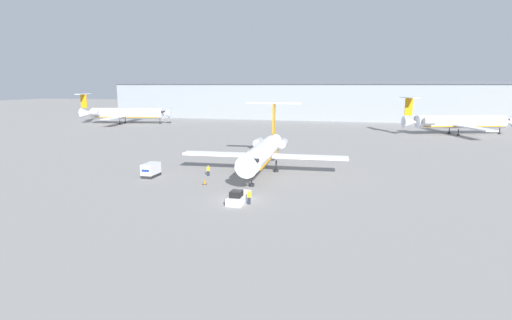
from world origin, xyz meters
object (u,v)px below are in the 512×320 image
pushback_tug (239,197)px  traffic_cone_left (204,182)px  worker_by_wing (208,170)px  worker_near_tug (249,196)px  airplane_parked_far_right (125,113)px  airplane_main (263,151)px  luggage_cart (151,170)px  airplane_parked_far_left (458,122)px

pushback_tug → traffic_cone_left: bearing=135.8°
pushback_tug → traffic_cone_left: size_ratio=6.20×
pushback_tug → worker_by_wing: bearing=125.3°
traffic_cone_left → worker_near_tug: bearing=-41.4°
traffic_cone_left → airplane_parked_far_right: 98.97m
airplane_main → luggage_cart: 17.98m
worker_near_tug → airplane_parked_far_left: bearing=63.8°
worker_near_tug → worker_by_wing: size_ratio=1.09×
pushback_tug → worker_by_wing: size_ratio=2.86×
airplane_parked_far_right → worker_by_wing: bearing=-50.1°
pushback_tug → airplane_parked_far_right: 109.09m
airplane_main → airplane_parked_far_left: airplane_main is taller
luggage_cart → pushback_tug: bearing=-29.1°
worker_by_wing → airplane_parked_far_right: 94.04m
luggage_cart → airplane_parked_far_left: size_ratio=0.10×
luggage_cart → airplane_parked_far_right: size_ratio=0.10×
pushback_tug → traffic_cone_left: 10.21m
worker_by_wing → airplane_parked_far_left: bearing=53.5°
luggage_cart → worker_near_tug: bearing=-28.7°
worker_by_wing → traffic_cone_left: 5.41m
airplane_parked_far_left → worker_near_tug: bearing=-116.2°
pushback_tug → luggage_cart: luggage_cart is taller
airplane_parked_far_right → airplane_main: bearing=-44.7°
pushback_tug → luggage_cart: size_ratio=1.44×
pushback_tug → worker_near_tug: bearing=-23.1°
pushback_tug → luggage_cart: 19.65m
airplane_parked_far_left → airplane_parked_far_right: size_ratio=0.97×
pushback_tug → worker_near_tug: worker_near_tug is taller
worker_by_wing → airplane_parked_far_left: 83.91m
airplane_main → worker_near_tug: 18.04m
traffic_cone_left → airplane_parked_far_left: size_ratio=0.02×
worker_by_wing → airplane_parked_far_right: airplane_parked_far_right is taller
traffic_cone_left → worker_by_wing: bearing=105.3°
worker_near_tug → airplane_parked_far_right: 110.52m
pushback_tug → worker_by_wing: (-8.73, 12.31, 0.29)m
pushback_tug → airplane_parked_far_left: (41.11, 79.76, 3.06)m
luggage_cart → worker_by_wing: size_ratio=1.98×
luggage_cart → worker_by_wing: (8.43, 2.75, -0.19)m
pushback_tug → airplane_parked_far_right: airplane_parked_far_right is taller
luggage_cart → traffic_cone_left: size_ratio=4.29×
pushback_tug → airplane_parked_far_right: (-69.05, 84.40, 3.16)m
traffic_cone_left → pushback_tug: bearing=-44.2°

